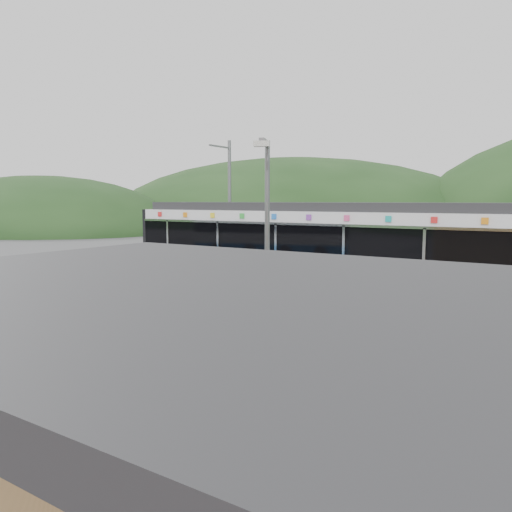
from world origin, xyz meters
The scene contains 8 objects.
ground centered at (0.00, 0.00, 0.00)m, with size 120.00×120.00×0.00m, color #4C4C4F.
hills centered at (6.19, 5.29, 0.00)m, with size 146.00×149.00×26.00m.
platform centered at (0.00, 3.30, 0.15)m, with size 26.00×3.20×0.30m, color #9E9E99.
yellow_line centered at (0.00, 2.00, 0.30)m, with size 26.00×0.10×0.01m, color yellow.
train centered at (0.82, 6.00, 2.06)m, with size 20.44×3.01×3.74m.
catenary_mast_west centered at (-7.00, 8.56, 3.65)m, with size 0.18×1.80×7.00m.
station_shelter centered at (6.00, -9.01, 1.55)m, with size 9.20×6.20×3.00m.
lamp_post centered at (2.50, -3.11, 3.15)m, with size 0.44×1.00×5.24m.
Camera 1 is at (8.76, -13.17, 3.85)m, focal length 35.00 mm.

